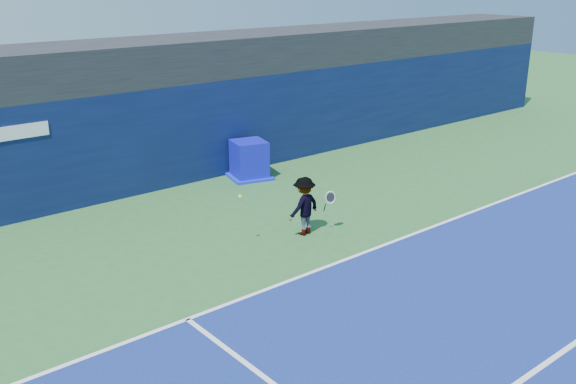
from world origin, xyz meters
The scene contains 7 objects.
ground centered at (0.00, 0.00, 0.00)m, with size 80.00×80.00×0.00m, color #2B612D.
baseline centered at (0.00, 3.00, 0.01)m, with size 24.00×0.10×0.01m, color white.
stadium_band centered at (0.00, 11.50, 3.60)m, with size 36.00×3.00×1.20m, color black.
back_wall_assembly centered at (0.00, 10.50, 1.50)m, with size 36.00×1.03×3.00m.
equipment_cart centered at (1.08, 9.32, 0.54)m, with size 1.51×1.51×1.18m.
tennis_player centered at (-0.61, 4.75, 0.73)m, with size 1.22×0.70×1.46m.
tennis_ball centered at (-2.27, 5.09, 1.26)m, with size 0.08×0.08×0.08m.
Camera 1 is at (-10.24, -6.27, 6.09)m, focal length 40.00 mm.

